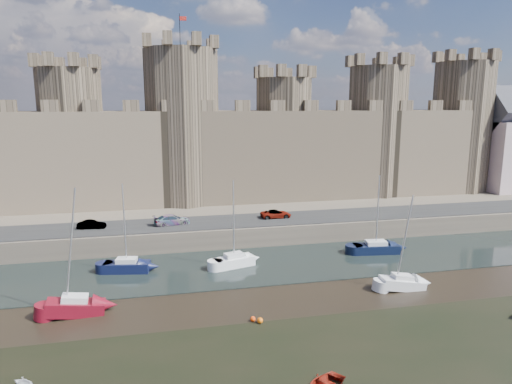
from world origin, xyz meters
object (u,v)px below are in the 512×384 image
Objects in this scene: car_3 at (276,214)px; sailboat_1 at (127,265)px; car_1 at (92,225)px; sailboat_3 at (376,247)px; car_2 at (172,220)px; sailboat_2 at (234,260)px; sailboat_4 at (76,306)px; sailboat_5 at (402,282)px.

sailboat_1 reaches higher than car_3.
car_1 is 0.36× the size of sailboat_3.
sailboat_2 is (6.25, -9.94, -2.38)m from car_2.
car_2 is at bearing 166.39° from sailboat_3.
sailboat_4 reaches higher than car_2.
sailboat_2 is (15.93, -10.05, -2.27)m from car_1.
sailboat_1 is at bearing 64.66° from sailboat_4.
car_3 is 0.43× the size of sailboat_1.
car_3 is 21.29m from sailboat_1.
car_1 is 0.36× the size of sailboat_5.
car_2 is 10.69m from sailboat_1.
car_2 reaches higher than car_1.
sailboat_4 reaches higher than car_1.
sailboat_3 reaches higher than car_3.
car_3 is 0.37× the size of sailboat_4.
sailboat_4 reaches higher than sailboat_1.
car_2 is at bearing 105.98° from sailboat_2.
car_3 is 13.10m from sailboat_2.
car_3 reaches higher than car_1.
sailboat_2 is at bearing -169.54° from sailboat_3.
sailboat_4 is (0.92, -18.51, -2.26)m from car_1.
sailboat_4 is at bearing -166.80° from sailboat_2.
car_1 is at bearing 88.91° from sailboat_4.
car_1 is 18.67m from sailboat_4.
sailboat_2 is (-7.48, -10.50, -2.29)m from car_3.
car_1 is 34.55m from sailboat_3.
sailboat_5 is (14.85, -9.36, -0.10)m from sailboat_2.
car_1 is 18.97m from sailboat_2.
sailboat_4 is 29.88m from sailboat_5.
car_1 is 9.67m from car_2.
sailboat_5 is (7.38, -19.87, -2.39)m from car_3.
sailboat_2 reaches higher than sailboat_1.
car_3 is 21.33m from sailboat_5.
sailboat_5 is at bearing -115.71° from car_1.
car_2 is at bearing 70.64° from sailboat_1.
car_3 is 0.44× the size of sailboat_3.
sailboat_4 reaches higher than sailboat_5.
sailboat_1 is at bearing -172.55° from sailboat_3.
sailboat_4 is 1.19× the size of sailboat_5.
sailboat_3 reaches higher than sailboat_5.
sailboat_2 is 17.23m from sailboat_4.
car_3 is at bearing 38.37° from sailboat_2.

